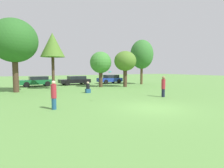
{
  "coord_description": "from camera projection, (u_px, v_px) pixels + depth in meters",
  "views": [
    {
      "loc": [
        -7.5,
        -8.16,
        2.31
      ],
      "look_at": [
        -0.7,
        3.62,
        1.21
      ],
      "focal_mm": 29.56,
      "sensor_mm": 36.0,
      "label": 1
    }
  ],
  "objects": [
    {
      "name": "ground_plane",
      "position": [
        152.0,
        108.0,
        10.97
      ],
      "size": [
        120.0,
        120.0,
        0.0
      ],
      "primitive_type": "plane",
      "color": "#5B8E42"
    },
    {
      "name": "parked_car_green",
      "position": [
        37.0,
        81.0,
        24.73
      ],
      "size": [
        4.21,
        2.02,
        1.34
      ],
      "rotation": [
        0.0,
        0.0,
        3.17
      ],
      "color": "#196633",
      "rests_on": "ground"
    },
    {
      "name": "parked_car_black",
      "position": [
        75.0,
        80.0,
        27.36
      ],
      "size": [
        4.54,
        2.07,
        1.28
      ],
      "rotation": [
        0.0,
        0.0,
        3.17
      ],
      "color": "black",
      "rests_on": "ground"
    },
    {
      "name": "parked_car_blue",
      "position": [
        110.0,
        79.0,
        29.98
      ],
      "size": [
        3.95,
        2.08,
        1.38
      ],
      "rotation": [
        0.0,
        0.0,
        3.17
      ],
      "color": "#1E389E",
      "rests_on": "ground"
    },
    {
      "name": "person_catcher",
      "position": [
        163.0,
        86.0,
        15.25
      ],
      "size": [
        0.31,
        0.31,
        1.73
      ],
      "rotation": [
        0.0,
        0.0,
        -3.1
      ],
      "color": "#191E33",
      "rests_on": "ground"
    },
    {
      "name": "tree_5",
      "position": [
        142.0,
        55.0,
        27.97
      ],
      "size": [
        3.47,
        3.47,
        6.74
      ],
      "color": "brown",
      "rests_on": "ground"
    },
    {
      "name": "tree_4",
      "position": [
        125.0,
        61.0,
        23.92
      ],
      "size": [
        2.86,
        2.86,
        4.66
      ],
      "color": "#473323",
      "rests_on": "ground"
    },
    {
      "name": "tree_1",
      "position": [
        14.0,
        41.0,
        18.08
      ],
      "size": [
        4.48,
        4.48,
        7.24
      ],
      "color": "#473323",
      "rests_on": "ground"
    },
    {
      "name": "tree_2",
      "position": [
        52.0,
        45.0,
        20.86
      ],
      "size": [
        2.72,
        2.72,
        6.42
      ],
      "color": "#473323",
      "rests_on": "ground"
    },
    {
      "name": "person_thrower",
      "position": [
        54.0,
        95.0,
        10.5
      ],
      "size": [
        0.31,
        0.31,
        1.66
      ],
      "rotation": [
        0.0,
        0.0,
        0.04
      ],
      "color": "navy",
      "rests_on": "ground"
    },
    {
      "name": "frisbee",
      "position": [
        110.0,
        72.0,
        12.33
      ],
      "size": [
        0.23,
        0.22,
        0.08
      ],
      "color": "#19B2D8"
    },
    {
      "name": "tree_3",
      "position": [
        101.0,
        63.0,
        23.68
      ],
      "size": [
        2.76,
        2.76,
        4.55
      ],
      "color": "#473323",
      "rests_on": "ground"
    },
    {
      "name": "bystander_sitting",
      "position": [
        88.0,
        88.0,
        17.93
      ],
      "size": [
        0.46,
        0.38,
        1.1
      ],
      "color": "navy",
      "rests_on": "ground"
    }
  ]
}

